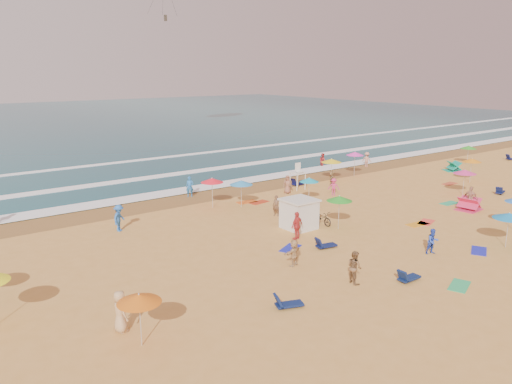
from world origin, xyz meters
TOP-DOWN VIEW (x-y plane):
  - ground at (0.00, 0.00)m, footprint 220.00×220.00m
  - ocean at (0.00, 84.00)m, footprint 220.00×140.00m
  - wet_sand at (0.00, 12.50)m, footprint 220.00×220.00m
  - surf_foam at (0.00, 21.32)m, footprint 200.00×18.70m
  - cabana at (-2.17, 0.55)m, footprint 2.00×2.00m
  - cabana_roof at (-2.17, 0.55)m, footprint 2.20×2.20m
  - bicycle at (-0.27, 0.25)m, footprint 0.67×1.90m
  - lifeguard_stand at (5.49, 9.46)m, footprint 1.20×1.20m
  - beach_umbrellas at (0.24, -0.30)m, footprint 54.39×29.80m
  - loungers at (9.03, -3.08)m, footprint 48.69×24.40m
  - towels at (1.53, -2.67)m, footprint 43.40×21.56m
  - popup_tents at (18.42, 0.89)m, footprint 15.54×11.78m
  - beachgoers at (-1.38, 4.15)m, footprint 42.61×25.23m

SIDE VIEW (x-z plane):
  - ground at x=0.00m, z-range 0.00..0.00m
  - ocean at x=0.00m, z-range -0.09..0.09m
  - wet_sand at x=0.00m, z-range 0.01..0.01m
  - towels at x=1.53m, z-range 0.00..0.03m
  - surf_foam at x=0.00m, z-range 0.08..0.12m
  - loungers at x=9.03m, z-range 0.00..0.34m
  - bicycle at x=-0.27m, z-range 0.00..0.99m
  - popup_tents at x=18.42m, z-range 0.00..1.20m
  - beachgoers at x=-1.38m, z-range -0.24..1.91m
  - cabana at x=-2.17m, z-range 0.00..2.00m
  - lifeguard_stand at x=5.49m, z-range 0.00..2.10m
  - cabana_roof at x=-2.17m, z-range 2.00..2.12m
  - beach_umbrellas at x=0.24m, z-range 1.73..2.51m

